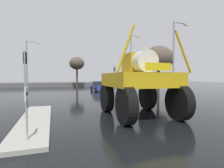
# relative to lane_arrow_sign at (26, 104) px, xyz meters

# --- Properties ---
(ground_plane) EXTENTS (120.00, 120.00, 0.00)m
(ground_plane) POSITION_rel_lane_arrow_sign_xyz_m (5.11, 15.94, -1.35)
(ground_plane) COLOR black
(median_island) EXTENTS (1.43, 7.90, 0.15)m
(median_island) POSITION_rel_lane_arrow_sign_xyz_m (-0.02, 3.07, -1.27)
(median_island) COLOR #9E9B93
(median_island) RESTS_ON ground
(lane_arrow_sign) EXTENTS (0.07, 0.60, 1.74)m
(lane_arrow_sign) POSITION_rel_lane_arrow_sign_xyz_m (0.00, 0.00, 0.00)
(lane_arrow_sign) COLOR #99999E
(lane_arrow_sign) RESTS_ON median_island
(oversize_sprayer) EXTENTS (4.02, 5.28, 4.57)m
(oversize_sprayer) POSITION_rel_lane_arrow_sign_xyz_m (5.50, 2.71, 0.54)
(oversize_sprayer) COLOR black
(oversize_sprayer) RESTS_ON ground
(sedan_ahead) EXTENTS (2.01, 4.17, 1.52)m
(sedan_ahead) POSITION_rel_lane_arrow_sign_xyz_m (7.76, 20.87, -0.63)
(sedan_ahead) COLOR navy
(sedan_ahead) RESTS_ON ground
(traffic_signal_near_left) EXTENTS (0.24, 0.54, 4.15)m
(traffic_signal_near_left) POSITION_rel_lane_arrow_sign_xyz_m (-1.11, 8.13, 1.68)
(traffic_signal_near_left) COLOR gray
(traffic_signal_near_left) RESTS_ON ground
(traffic_signal_near_right) EXTENTS (0.24, 0.54, 3.31)m
(traffic_signal_near_right) POSITION_rel_lane_arrow_sign_xyz_m (9.58, 8.14, 1.07)
(traffic_signal_near_right) COLOR gray
(traffic_signal_near_right) RESTS_ON ground
(traffic_signal_far_left) EXTENTS (0.24, 0.55, 4.18)m
(traffic_signal_far_left) POSITION_rel_lane_arrow_sign_xyz_m (11.97, 25.28, 1.70)
(traffic_signal_far_left) COLOR gray
(traffic_signal_far_left) RESTS_ON ground
(streetlight_near_right) EXTENTS (1.92, 0.24, 8.03)m
(streetlight_near_right) POSITION_rel_lane_arrow_sign_xyz_m (13.01, 9.21, 3.12)
(streetlight_near_right) COLOR gray
(streetlight_near_right) RESTS_ON ground
(streetlight_far_left) EXTENTS (1.74, 0.24, 7.23)m
(streetlight_far_left) POSITION_rel_lane_arrow_sign_xyz_m (-2.41, 20.57, 2.69)
(streetlight_far_left) COLOR gray
(streetlight_far_left) RESTS_ON ground
(streetlight_far_right) EXTENTS (1.71, 0.24, 9.08)m
(streetlight_far_right) POSITION_rel_lane_arrow_sign_xyz_m (13.18, 20.30, 3.63)
(streetlight_far_right) COLOR gray
(streetlight_far_right) RESTS_ON ground
(bare_tree_right) EXTENTS (3.94, 3.94, 6.35)m
(bare_tree_right) POSITION_rel_lane_arrow_sign_xyz_m (14.29, 14.15, 3.31)
(bare_tree_right) COLOR #473828
(bare_tree_right) RESTS_ON ground
(bare_tree_far_center) EXTENTS (3.21, 3.21, 6.52)m
(bare_tree_far_center) POSITION_rel_lane_arrow_sign_xyz_m (5.83, 32.50, 3.74)
(bare_tree_far_center) COLOR #473828
(bare_tree_far_center) RESTS_ON ground
(roadside_barrier) EXTENTS (30.55, 0.24, 0.90)m
(roadside_barrier) POSITION_rel_lane_arrow_sign_xyz_m (5.11, 34.37, -0.90)
(roadside_barrier) COLOR #59595B
(roadside_barrier) RESTS_ON ground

